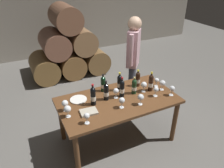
# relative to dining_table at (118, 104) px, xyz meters

# --- Properties ---
(ground_plane) EXTENTS (14.00, 14.00, 0.00)m
(ground_plane) POSITION_rel_dining_table_xyz_m (0.00, 0.00, -0.67)
(ground_plane) COLOR #66635E
(cellar_back_wall) EXTENTS (10.00, 0.24, 2.80)m
(cellar_back_wall) POSITION_rel_dining_table_xyz_m (0.00, 4.20, 0.73)
(cellar_back_wall) COLOR gray
(cellar_back_wall) RESTS_ON ground_plane
(barrel_stack) EXTENTS (1.86, 0.90, 1.69)m
(barrel_stack) POSITION_rel_dining_table_xyz_m (0.00, 2.60, -0.01)
(barrel_stack) COLOR brown
(barrel_stack) RESTS_ON ground_plane
(dining_table) EXTENTS (1.70, 0.90, 0.76)m
(dining_table) POSITION_rel_dining_table_xyz_m (0.00, 0.00, 0.00)
(dining_table) COLOR brown
(dining_table) RESTS_ON ground_plane
(wine_bottle_0) EXTENTS (0.07, 0.07, 0.30)m
(wine_bottle_0) POSITION_rel_dining_table_xyz_m (-0.15, 0.07, 0.22)
(wine_bottle_0) COLOR black
(wine_bottle_0) RESTS_ON dining_table
(wine_bottle_1) EXTENTS (0.07, 0.07, 0.32)m
(wine_bottle_1) POSITION_rel_dining_table_xyz_m (-0.36, 0.04, 0.23)
(wine_bottle_1) COLOR black
(wine_bottle_1) RESTS_ON dining_table
(wine_bottle_2) EXTENTS (0.07, 0.07, 0.31)m
(wine_bottle_2) POSITION_rel_dining_table_xyz_m (0.56, 0.01, 0.23)
(wine_bottle_2) COLOR black
(wine_bottle_2) RESTS_ON dining_table
(wine_bottle_3) EXTENTS (0.07, 0.07, 0.28)m
(wine_bottle_3) POSITION_rel_dining_table_xyz_m (0.46, 0.22, 0.21)
(wine_bottle_3) COLOR black
(wine_bottle_3) RESTS_ON dining_table
(wine_bottle_4) EXTENTS (0.07, 0.07, 0.31)m
(wine_bottle_4) POSITION_rel_dining_table_xyz_m (0.09, 0.05, 0.23)
(wine_bottle_4) COLOR black
(wine_bottle_4) RESTS_ON dining_table
(wine_bottle_5) EXTENTS (0.07, 0.07, 0.29)m
(wine_bottle_5) POSITION_rel_dining_table_xyz_m (-0.10, 0.30, 0.22)
(wine_bottle_5) COLOR black
(wine_bottle_5) RESTS_ON dining_table
(wine_bottle_6) EXTENTS (0.07, 0.07, 0.30)m
(wine_bottle_6) POSITION_rel_dining_table_xyz_m (0.14, 0.22, 0.22)
(wine_bottle_6) COLOR black
(wine_bottle_6) RESTS_ON dining_table
(wine_bottle_7) EXTENTS (0.07, 0.07, 0.27)m
(wine_bottle_7) POSITION_rel_dining_table_xyz_m (0.29, 0.04, 0.21)
(wine_bottle_7) COLOR #19381E
(wine_bottle_7) RESTS_ON dining_table
(wine_glass_0) EXTENTS (0.09, 0.09, 0.16)m
(wine_glass_0) POSITION_rel_dining_table_xyz_m (0.22, -0.25, 0.20)
(wine_glass_0) COLOR white
(wine_glass_0) RESTS_ON dining_table
(wine_glass_1) EXTENTS (0.07, 0.07, 0.15)m
(wine_glass_1) POSITION_rel_dining_table_xyz_m (0.71, 0.07, 0.19)
(wine_glass_1) COLOR white
(wine_glass_1) RESTS_ON dining_table
(wine_glass_2) EXTENTS (0.08, 0.08, 0.15)m
(wine_glass_2) POSITION_rel_dining_table_xyz_m (0.53, -0.16, 0.20)
(wine_glass_2) COLOR white
(wine_glass_2) RESTS_ON dining_table
(wine_glass_3) EXTENTS (0.08, 0.08, 0.16)m
(wine_glass_3) POSITION_rel_dining_table_xyz_m (-0.05, -0.20, 0.20)
(wine_glass_3) COLOR white
(wine_glass_3) RESTS_ON dining_table
(wine_glass_4) EXTENTS (0.09, 0.09, 0.16)m
(wine_glass_4) POSITION_rel_dining_table_xyz_m (0.44, 0.02, 0.21)
(wine_glass_4) COLOR white
(wine_glass_4) RESTS_ON dining_table
(wine_glass_5) EXTENTS (0.08, 0.08, 0.15)m
(wine_glass_5) POSITION_rel_dining_table_xyz_m (0.76, -0.24, 0.20)
(wine_glass_5) COLOR white
(wine_glass_5) RESTS_ON dining_table
(wine_glass_6) EXTENTS (0.09, 0.09, 0.16)m
(wine_glass_6) POSITION_rel_dining_table_xyz_m (-0.75, -0.08, 0.21)
(wine_glass_6) COLOR white
(wine_glass_6) RESTS_ON dining_table
(wine_glass_7) EXTENTS (0.07, 0.07, 0.15)m
(wine_glass_7) POSITION_rel_dining_table_xyz_m (-0.58, -0.30, 0.20)
(wine_glass_7) COLOR white
(wine_glass_7) RESTS_ON dining_table
(wine_glass_8) EXTENTS (0.09, 0.09, 0.16)m
(wine_glass_8) POSITION_rel_dining_table_xyz_m (0.73, -0.06, 0.20)
(wine_glass_8) COLOR white
(wine_glass_8) RESTS_ON dining_table
(wine_glass_9) EXTENTS (0.09, 0.09, 0.16)m
(wine_glass_9) POSITION_rel_dining_table_xyz_m (-0.75, 0.06, 0.20)
(wine_glass_9) COLOR white
(wine_glass_9) RESTS_ON dining_table
(wine_glass_10) EXTENTS (0.08, 0.08, 0.16)m
(wine_glass_10) POSITION_rel_dining_table_xyz_m (-0.01, 0.05, 0.20)
(wine_glass_10) COLOR white
(wine_glass_10) RESTS_ON dining_table
(tasting_notebook) EXTENTS (0.23, 0.18, 0.03)m
(tasting_notebook) POSITION_rel_dining_table_xyz_m (-0.49, -0.12, 0.11)
(tasting_notebook) COLOR #B2A893
(tasting_notebook) RESTS_ON dining_table
(serving_plate) EXTENTS (0.24, 0.24, 0.01)m
(serving_plate) POSITION_rel_dining_table_xyz_m (-0.52, 0.23, 0.10)
(serving_plate) COLOR white
(serving_plate) RESTS_ON dining_table
(sommelier_presenting) EXTENTS (0.36, 0.39, 1.72)m
(sommelier_presenting) POSITION_rel_dining_table_xyz_m (0.68, 0.75, 0.37)
(sommelier_presenting) COLOR #383842
(sommelier_presenting) RESTS_ON ground_plane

